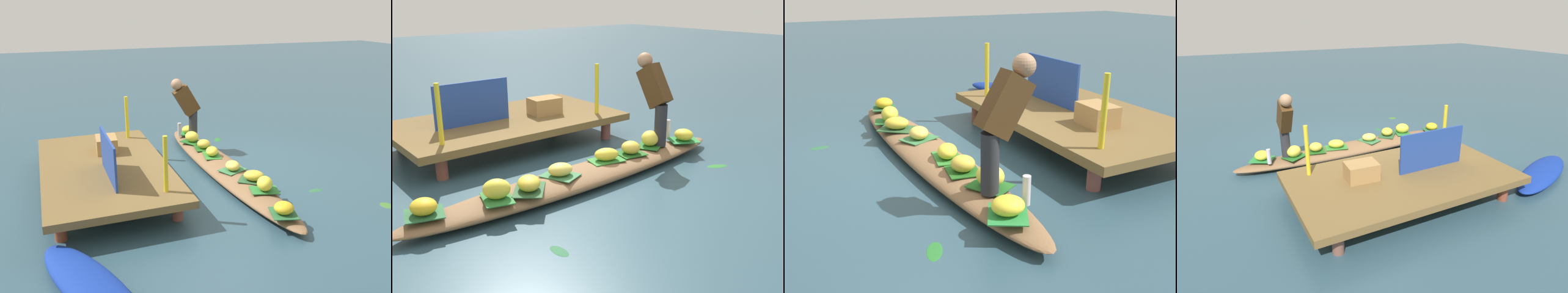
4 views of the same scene
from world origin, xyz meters
TOP-DOWN VIEW (x-y plane):
  - canal_water at (0.00, 0.00)m, footprint 40.00×40.00m
  - dock_platform at (0.08, 1.89)m, footprint 3.20×1.80m
  - vendor_boat at (0.00, 0.00)m, footprint 4.49×0.75m
  - leaf_mat_0 at (1.73, -0.02)m, footprint 0.48×0.46m
  - banana_bunch_0 at (1.73, -0.02)m, footprint 0.30×0.32m
  - leaf_mat_1 at (-1.16, -0.11)m, footprint 0.38×0.45m
  - banana_bunch_1 at (-1.16, -0.11)m, footprint 0.34×0.31m
  - leaf_mat_2 at (1.20, 0.11)m, footprint 0.46×0.43m
  - banana_bunch_2 at (1.20, 0.11)m, footprint 0.34×0.33m
  - leaf_mat_3 at (-0.81, -0.13)m, footprint 0.50×0.51m
  - banana_bunch_3 at (-0.81, -0.13)m, footprint 0.35×0.37m
  - leaf_mat_4 at (-1.84, 0.00)m, footprint 0.42×0.40m
  - banana_bunch_4 at (-1.84, 0.00)m, footprint 0.26×0.27m
  - leaf_mat_5 at (0.38, 0.04)m, footprint 0.45×0.34m
  - banana_bunch_5 at (0.38, 0.04)m, footprint 0.35×0.31m
  - leaf_mat_6 at (-0.33, -0.01)m, footprint 0.41×0.46m
  - banana_bunch_6 at (-0.33, -0.01)m, footprint 0.33×0.29m
  - leaf_mat_7 at (0.78, 0.03)m, footprint 0.38×0.36m
  - banana_bunch_7 at (0.78, 0.03)m, footprint 0.30×0.30m
  - vendor_person at (1.31, 0.17)m, footprint 0.20×0.54m
  - water_bottle at (1.65, 0.20)m, footprint 0.07×0.07m
  - market_banner at (-0.42, 1.89)m, footprint 1.09×0.04m
  - railing_post_west at (-1.12, 1.29)m, footprint 0.06×0.06m
  - railing_post_east at (1.28, 1.29)m, footprint 0.06×0.06m
  - produce_crate at (0.66, 1.76)m, footprint 0.46×0.35m
  - drifting_plant_0 at (1.68, -0.62)m, footprint 0.30×0.22m
  - drifting_plant_2 at (-1.08, -1.03)m, footprint 0.12×0.23m

SIDE VIEW (x-z plane):
  - canal_water at x=0.00m, z-range 0.00..0.00m
  - drifting_plant_0 at x=1.68m, z-range 0.00..0.01m
  - drifting_plant_2 at x=-1.08m, z-range 0.00..0.01m
  - vendor_boat at x=0.00m, z-range 0.00..0.19m
  - leaf_mat_0 at x=1.73m, z-range 0.19..0.20m
  - leaf_mat_1 at x=-1.16m, z-range 0.19..0.20m
  - leaf_mat_2 at x=1.20m, z-range 0.19..0.20m
  - leaf_mat_3 at x=-0.81m, z-range 0.19..0.20m
  - leaf_mat_4 at x=-1.84m, z-range 0.19..0.20m
  - leaf_mat_5 at x=0.38m, z-range 0.19..0.20m
  - leaf_mat_6 at x=-0.33m, z-range 0.19..0.20m
  - leaf_mat_7 at x=0.78m, z-range 0.19..0.20m
  - banana_bunch_6 at x=-0.33m, z-range 0.19..0.33m
  - banana_bunch_3 at x=-0.81m, z-range 0.19..0.34m
  - banana_bunch_5 at x=0.38m, z-range 0.19..0.34m
  - banana_bunch_4 at x=-1.84m, z-range 0.19..0.34m
  - banana_bunch_0 at x=1.73m, z-range 0.19..0.35m
  - banana_bunch_7 at x=0.78m, z-range 0.19..0.35m
  - banana_bunch_1 at x=-1.16m, z-range 0.19..0.39m
  - banana_bunch_2 at x=1.20m, z-range 0.19..0.39m
  - water_bottle at x=1.65m, z-range 0.19..0.44m
  - dock_platform at x=0.08m, z-range 0.13..0.51m
  - produce_crate at x=0.66m, z-range 0.38..0.63m
  - market_banner at x=-0.42m, z-range 0.38..0.97m
  - railing_post_west at x=-1.12m, z-range 0.38..1.12m
  - railing_post_east at x=1.28m, z-range 0.38..1.12m
  - vendor_person at x=1.31m, z-range 0.28..1.46m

